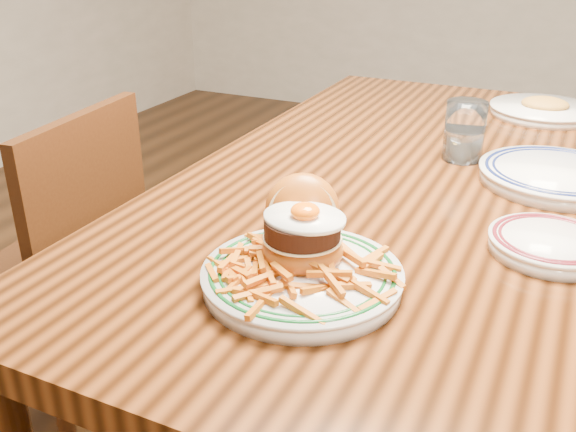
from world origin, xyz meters
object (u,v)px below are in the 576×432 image
at_px(chair_left, 58,277).
at_px(side_plate, 551,243).
at_px(table, 405,214).
at_px(main_plate, 302,258).

relative_size(chair_left, side_plate, 4.61).
height_order(table, side_plate, side_plate).
bearing_deg(main_plate, side_plate, 13.57).
bearing_deg(side_plate, table, 126.17).
height_order(chair_left, main_plate, main_plate).
relative_size(table, main_plate, 5.35).
bearing_deg(side_plate, chair_left, 166.72).
xyz_separation_m(table, chair_left, (-0.74, -0.26, -0.20)).
distance_m(table, side_plate, 0.39).
relative_size(main_plate, side_plate, 1.60).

